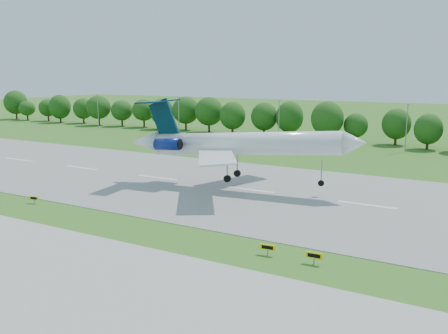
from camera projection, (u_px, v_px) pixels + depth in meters
The scene contains 11 objects.
ground at pixel (162, 229), 64.34m from camera, with size 600.00×600.00×0.00m, color #31661A.
runway at pixel (250, 190), 85.59m from camera, with size 400.00×45.00×0.08m, color gray.
taxiway at pixel (51, 277), 49.03m from camera, with size 400.00×23.00×0.08m, color #ADADA8.
tree_line at pixel (358, 122), 141.41m from camera, with size 288.40×8.40×10.40m.
light_poles at pixel (339, 124), 134.11m from camera, with size 175.90×0.25×12.19m.
airliner at pixel (233, 143), 85.42m from camera, with size 42.20×30.42×13.82m.
taxi_sign_left at pixel (34, 198), 76.80m from camera, with size 1.59×0.47×1.12m.
taxi_sign_centre at pixel (268, 247), 54.96m from camera, with size 1.76×0.39×1.23m.
taxi_sign_right at pixel (314, 256), 52.36m from camera, with size 1.84×0.30×1.29m.
service_vehicle_a at pixel (214, 139), 146.54m from camera, with size 1.36×3.90×1.28m, color white.
service_vehicle_b at pixel (227, 135), 155.46m from camera, with size 1.41×3.51×1.20m, color white.
Camera 1 is at (37.88, -49.38, 19.87)m, focal length 40.00 mm.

